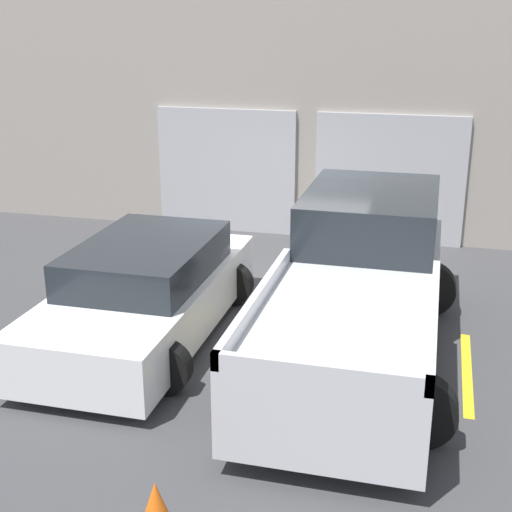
{
  "coord_description": "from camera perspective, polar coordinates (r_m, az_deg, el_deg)",
  "views": [
    {
      "loc": [
        2.25,
        -10.31,
        4.17
      ],
      "look_at": [
        0.0,
        -1.62,
        1.1
      ],
      "focal_mm": 50.0,
      "sensor_mm": 36.0,
      "label": 1
    }
  ],
  "objects": [
    {
      "name": "pickup_truck",
      "position": [
        9.19,
        8.24,
        -2.47
      ],
      "size": [
        2.51,
        5.57,
        1.84
      ],
      "color": "silver",
      "rests_on": "ground"
    },
    {
      "name": "parking_stripe_left",
      "position": [
        9.46,
        -0.76,
        -7.25
      ],
      "size": [
        0.12,
        2.2,
        0.01
      ],
      "primitive_type": "cube",
      "color": "gold",
      "rests_on": "ground"
    },
    {
      "name": "parking_stripe_centre",
      "position": [
        9.21,
        16.52,
        -8.88
      ],
      "size": [
        0.12,
        2.2,
        0.01
      ],
      "primitive_type": "cube",
      "color": "gold",
      "rests_on": "ground"
    },
    {
      "name": "ground_plane",
      "position": [
        11.35,
        2.05,
        -2.7
      ],
      "size": [
        28.0,
        28.0,
        0.0
      ],
      "primitive_type": "plane",
      "color": "#3D3D3F"
    },
    {
      "name": "parking_stripe_far_left",
      "position": [
        10.49,
        -15.77,
        -5.29
      ],
      "size": [
        0.12,
        2.2,
        0.01
      ],
      "primitive_type": "cube",
      "color": "gold",
      "rests_on": "ground"
    },
    {
      "name": "sedan_white",
      "position": [
        9.67,
        -8.78,
        -2.89
      ],
      "size": [
        2.23,
        4.43,
        1.31
      ],
      "color": "white",
      "rests_on": "ground"
    },
    {
      "name": "shophouse_building",
      "position": [
        13.86,
        5.2,
        12.73
      ],
      "size": [
        15.12,
        0.68,
        5.47
      ],
      "color": "#9E9389",
      "rests_on": "ground"
    }
  ]
}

